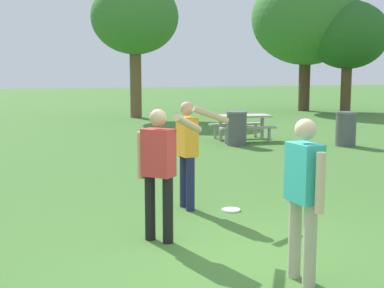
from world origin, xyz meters
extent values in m
plane|color=#447530|center=(0.00, 0.00, 0.00)|extent=(120.00, 120.00, 0.00)
cylinder|color=#1E234C|center=(0.28, 2.53, 0.41)|extent=(0.13, 0.13, 0.82)
cylinder|color=#1E234C|center=(0.29, 2.27, 0.41)|extent=(0.13, 0.13, 0.82)
cube|color=orange|center=(0.28, 2.40, 1.11)|extent=(0.24, 0.39, 0.58)
sphere|color=tan|center=(0.28, 2.40, 1.53)|extent=(0.21, 0.21, 0.21)
cylinder|color=tan|center=(0.27, 2.66, 1.06)|extent=(0.09, 0.09, 0.58)
cylinder|color=tan|center=(0.57, 2.16, 1.45)|extent=(0.58, 0.12, 0.28)
cylinder|color=#B7AD93|center=(0.43, -0.77, 0.41)|extent=(0.13, 0.13, 0.82)
cylinder|color=#B7AD93|center=(0.42, -0.51, 0.41)|extent=(0.13, 0.13, 0.82)
cube|color=#33B2AD|center=(0.43, -0.64, 1.11)|extent=(0.24, 0.39, 0.58)
sphere|color=beige|center=(0.43, -0.64, 1.53)|extent=(0.21, 0.21, 0.21)
cylinder|color=beige|center=(0.44, -0.90, 1.06)|extent=(0.09, 0.09, 0.58)
cylinder|color=beige|center=(0.41, -0.38, 1.06)|extent=(0.09, 0.09, 0.58)
cylinder|color=black|center=(-0.64, 1.15, 0.41)|extent=(0.13, 0.13, 0.82)
cylinder|color=black|center=(-0.47, 0.96, 0.41)|extent=(0.13, 0.13, 0.82)
cube|color=#D83838|center=(-0.56, 1.06, 1.11)|extent=(0.42, 0.43, 0.58)
sphere|color=tan|center=(-0.56, 1.06, 1.53)|extent=(0.21, 0.21, 0.21)
cylinder|color=tan|center=(-0.73, 1.25, 1.06)|extent=(0.09, 0.09, 0.58)
cylinder|color=tan|center=(-0.18, 1.04, 1.45)|extent=(0.49, 0.45, 0.28)
cylinder|color=white|center=(0.87, 2.06, 0.01)|extent=(0.28, 0.28, 0.03)
cube|color=#B2ADA3|center=(4.48, 9.38, 0.74)|extent=(1.78, 0.95, 0.06)
cube|color=#A49F96|center=(4.42, 8.80, 0.44)|extent=(1.72, 0.45, 0.05)
cube|color=#A49F96|center=(4.55, 9.96, 0.44)|extent=(1.72, 0.45, 0.05)
cylinder|color=#A49F96|center=(3.82, 9.46, 0.35)|extent=(0.11, 0.11, 0.71)
cylinder|color=#A49F96|center=(3.76, 8.88, 0.21)|extent=(0.09, 0.09, 0.41)
cylinder|color=#A49F96|center=(3.89, 10.03, 0.21)|extent=(0.09, 0.09, 0.41)
cylinder|color=#A49F96|center=(5.14, 9.31, 0.35)|extent=(0.11, 0.11, 0.71)
cylinder|color=#A49F96|center=(5.08, 8.73, 0.21)|extent=(0.09, 0.09, 0.41)
cylinder|color=#A49F96|center=(5.21, 9.88, 0.21)|extent=(0.09, 0.09, 0.41)
cylinder|color=#515156|center=(6.72, 7.31, 0.45)|extent=(0.56, 0.56, 0.90)
cylinder|color=slate|center=(6.72, 7.31, 0.93)|extent=(0.59, 0.59, 0.06)
cylinder|color=#515156|center=(3.88, 8.44, 0.45)|extent=(0.56, 0.56, 0.90)
cylinder|color=slate|center=(3.88, 8.44, 0.93)|extent=(0.59, 0.59, 0.06)
cylinder|color=brown|center=(3.37, 18.15, 1.69)|extent=(0.51, 0.51, 3.39)
ellipsoid|color=#3D7A33|center=(3.37, 18.15, 4.45)|extent=(3.86, 3.86, 3.28)
cylinder|color=#4C3823|center=(12.65, 19.08, 1.62)|extent=(0.59, 0.59, 3.23)
ellipsoid|color=#3D7A33|center=(12.65, 19.08, 4.78)|extent=(5.63, 5.63, 4.79)
cylinder|color=brown|center=(13.93, 17.26, 1.38)|extent=(0.52, 0.52, 2.77)
ellipsoid|color=#286023|center=(13.93, 17.26, 3.85)|extent=(3.92, 3.92, 3.34)
camera|label=1|loc=(-2.31, -5.00, 2.10)|focal=49.26mm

